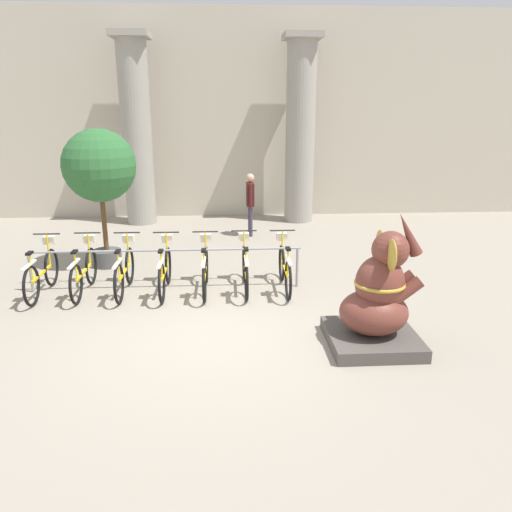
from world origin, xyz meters
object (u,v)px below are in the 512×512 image
object	(u,v)px
bicycle_0	(42,272)
bicycle_6	(285,268)
bicycle_2	(125,271)
bicycle_5	(245,268)
bicycle_1	(84,271)
person_pedestrian	(250,199)
bicycle_3	(165,270)
potted_tree	(99,169)
bicycle_4	(205,269)
elephant_statue	(378,302)

from	to	relation	value
bicycle_0	bicycle_6	xyz separation A→B (m)	(4.36, 0.00, 0.00)
bicycle_2	bicycle_5	xyz separation A→B (m)	(2.18, 0.01, 0.00)
bicycle_1	person_pedestrian	size ratio (longest dim) A/B	1.06
bicycle_2	bicycle_5	bearing A→B (deg)	0.33
bicycle_5	bicycle_3	bearing A→B (deg)	-178.69
bicycle_6	potted_tree	size ratio (longest dim) A/B	0.60
bicycle_1	bicycle_3	size ratio (longest dim) A/B	1.00
bicycle_5	bicycle_6	xyz separation A→B (m)	(0.73, -0.02, 0.00)
bicycle_3	bicycle_6	size ratio (longest dim) A/B	1.00
bicycle_1	bicycle_6	xyz separation A→B (m)	(3.63, -0.04, 0.00)
bicycle_4	potted_tree	bearing A→B (deg)	142.32
bicycle_0	bicycle_3	bearing A→B (deg)	-0.30
potted_tree	bicycle_2	bearing A→B (deg)	-67.20
bicycle_1	elephant_statue	xyz separation A→B (m)	(4.65, -2.37, 0.24)
bicycle_0	person_pedestrian	size ratio (longest dim) A/B	1.06
bicycle_3	bicycle_4	distance (m)	0.73
bicycle_0	bicycle_3	size ratio (longest dim) A/B	1.00
bicycle_6	person_pedestrian	size ratio (longest dim) A/B	1.06
bicycle_2	bicycle_3	distance (m)	0.73
bicycle_0	bicycle_4	xyz separation A→B (m)	(2.90, -0.01, 0.00)
bicycle_0	bicycle_6	bearing A→B (deg)	0.03
bicycle_3	elephant_statue	distance (m)	3.96
potted_tree	bicycle_0	bearing A→B (deg)	-114.93
bicycle_6	person_pedestrian	distance (m)	4.11
bicycle_1	bicycle_4	size ratio (longest dim) A/B	1.00
bicycle_1	person_pedestrian	world-z (taller)	person_pedestrian
bicycle_0	bicycle_2	xyz separation A→B (m)	(1.45, 0.01, 0.00)
bicycle_0	potted_tree	xyz separation A→B (m)	(0.76, 1.64, 1.63)
person_pedestrian	bicycle_0	bearing A→B (deg)	-134.12
potted_tree	person_pedestrian	bearing A→B (deg)	37.26
bicycle_1	bicycle_4	world-z (taller)	same
bicycle_0	elephant_statue	world-z (taller)	elephant_statue
bicycle_1	potted_tree	distance (m)	2.29
bicycle_6	potted_tree	distance (m)	4.27
bicycle_3	person_pedestrian	size ratio (longest dim) A/B	1.06
bicycle_4	bicycle_6	world-z (taller)	same
bicycle_1	elephant_statue	bearing A→B (deg)	-26.94
bicycle_1	elephant_statue	size ratio (longest dim) A/B	0.89
bicycle_0	bicycle_2	distance (m)	1.45
bicycle_1	bicycle_6	size ratio (longest dim) A/B	1.00
bicycle_4	bicycle_6	xyz separation A→B (m)	(1.45, 0.01, 0.00)
bicycle_0	potted_tree	world-z (taller)	potted_tree
bicycle_1	bicycle_4	bearing A→B (deg)	-1.22
bicycle_6	bicycle_3	bearing A→B (deg)	-179.64
person_pedestrian	bicycle_3	bearing A→B (deg)	-113.33
bicycle_1	bicycle_3	bearing A→B (deg)	-1.98
bicycle_1	potted_tree	bearing A→B (deg)	88.63
bicycle_1	potted_tree	size ratio (longest dim) A/B	0.60
bicycle_3	bicycle_4	world-z (taller)	same
bicycle_2	bicycle_3	bearing A→B (deg)	-1.62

